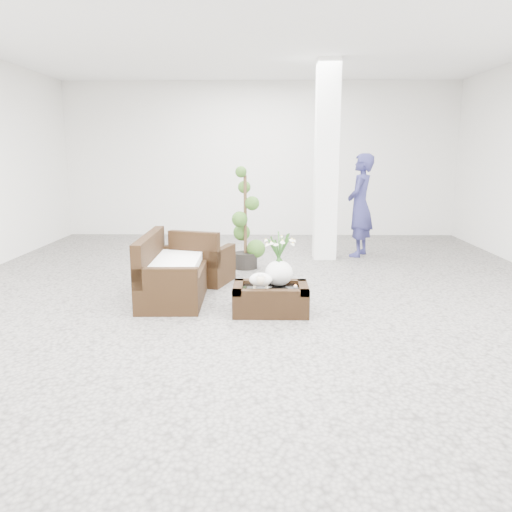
{
  "coord_description": "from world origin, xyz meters",
  "views": [
    {
      "loc": [
        0.12,
        -6.48,
        1.92
      ],
      "look_at": [
        0.0,
        -0.1,
        0.62
      ],
      "focal_mm": 35.91,
      "sensor_mm": 36.0,
      "label": 1
    }
  ],
  "objects_px": {
    "armchair": "(203,255)",
    "loveseat": "(175,267)",
    "coffee_table": "(271,300)",
    "topiary": "(245,219)"
  },
  "relations": [
    {
      "from": "coffee_table",
      "to": "loveseat",
      "type": "bearing_deg",
      "value": 154.47
    },
    {
      "from": "armchair",
      "to": "loveseat",
      "type": "height_order",
      "value": "loveseat"
    },
    {
      "from": "armchair",
      "to": "loveseat",
      "type": "relative_size",
      "value": 0.5
    },
    {
      "from": "loveseat",
      "to": "topiary",
      "type": "distance_m",
      "value": 2.06
    },
    {
      "from": "armchair",
      "to": "loveseat",
      "type": "bearing_deg",
      "value": 89.93
    },
    {
      "from": "armchair",
      "to": "loveseat",
      "type": "distance_m",
      "value": 0.92
    },
    {
      "from": "coffee_table",
      "to": "armchair",
      "type": "distance_m",
      "value": 1.8
    },
    {
      "from": "topiary",
      "to": "coffee_table",
      "type": "bearing_deg",
      "value": -80.67
    },
    {
      "from": "coffee_table",
      "to": "loveseat",
      "type": "distance_m",
      "value": 1.43
    },
    {
      "from": "loveseat",
      "to": "topiary",
      "type": "height_order",
      "value": "topiary"
    }
  ]
}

